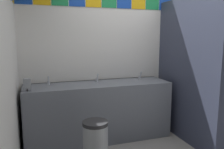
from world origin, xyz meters
TOP-DOWN VIEW (x-y plane):
  - wall_back at (0.00, 1.45)m, footprint 3.73×0.09m
  - vanity_counter at (-0.75, 1.11)m, footprint 2.12×0.59m
  - faucet_left at (-1.46, 1.20)m, footprint 0.04×0.10m
  - faucet_center at (-0.75, 1.20)m, footprint 0.04×0.10m
  - faucet_right at (-0.05, 1.20)m, footprint 0.04×0.10m
  - soap_dispenser at (-1.74, 0.94)m, footprint 0.09×0.09m
  - stall_divider at (0.60, 0.45)m, footprint 0.92×1.41m
  - toilet at (0.89, 0.94)m, footprint 0.39×0.49m
  - trash_bin at (-1.02, 0.28)m, footprint 0.29×0.29m

SIDE VIEW (x-z plane):
  - trash_bin at x=-1.02m, z-range 0.00..0.60m
  - toilet at x=0.89m, z-range -0.07..0.67m
  - vanity_counter at x=-0.75m, z-range 0.01..0.87m
  - faucet_left at x=-1.46m, z-range 0.84..0.98m
  - faucet_center at x=-0.75m, z-range 0.84..0.98m
  - faucet_right at x=-0.05m, z-range 0.84..0.98m
  - soap_dispenser at x=-1.74m, z-range 0.85..1.01m
  - stall_divider at x=0.60m, z-range 0.00..2.09m
  - wall_back at x=0.00m, z-range 0.01..2.68m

